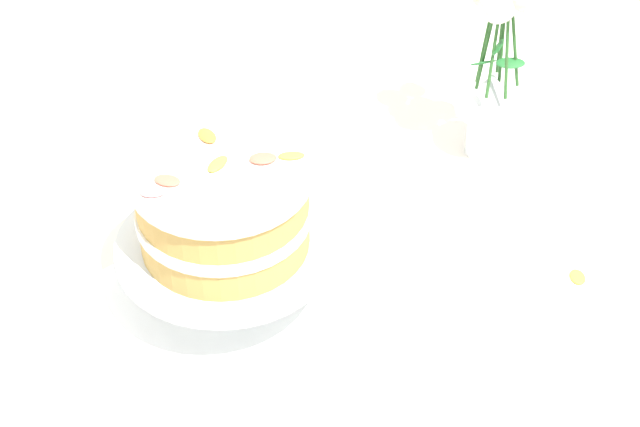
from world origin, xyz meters
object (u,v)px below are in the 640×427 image
cake_stand (227,252)px  layer_cake (223,204)px  dining_table (382,320)px  flower_vase (497,51)px

cake_stand → layer_cake: (-0.00, 0.00, 0.08)m
dining_table → flower_vase: 0.43m
layer_cake → flower_vase: bearing=5.4°
dining_table → cake_stand: size_ratio=4.83×
dining_table → cake_stand: (-0.20, 0.09, 0.17)m
flower_vase → cake_stand: bearing=-174.6°
dining_table → flower_vase: size_ratio=3.83×
dining_table → flower_vase: bearing=23.8°
dining_table → layer_cake: bearing=156.6°
cake_stand → dining_table: bearing=-23.4°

